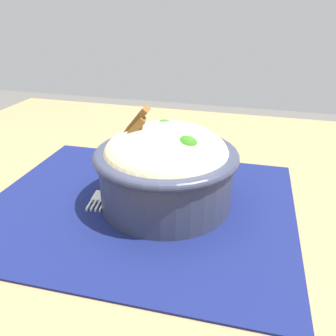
% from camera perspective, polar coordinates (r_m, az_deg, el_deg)
% --- Properties ---
extents(table, '(1.06, 0.90, 0.70)m').
position_cam_1_polar(table, '(0.52, -0.27, -12.93)').
color(table, '#99754C').
rests_on(table, ground_plane).
extents(placemat, '(0.42, 0.34, 0.00)m').
position_cam_1_polar(placemat, '(0.48, -4.72, -6.07)').
color(placemat, '#11194C').
rests_on(placemat, table).
extents(bowl, '(0.19, 0.19, 0.13)m').
position_cam_1_polar(bowl, '(0.45, -0.01, 0.64)').
color(bowl, '#2D3347').
rests_on(bowl, placemat).
extents(fork, '(0.03, 0.12, 0.00)m').
position_cam_1_polar(fork, '(0.51, -10.38, -3.56)').
color(fork, silver).
rests_on(fork, placemat).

